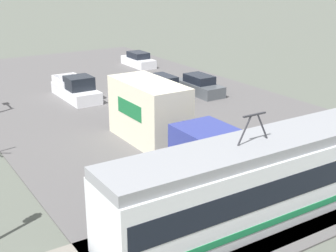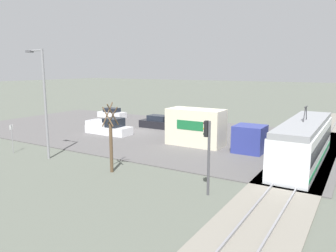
# 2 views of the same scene
# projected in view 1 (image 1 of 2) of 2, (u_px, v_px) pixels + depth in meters

# --- Properties ---
(ground_plane) EXTENTS (320.00, 320.00, 0.00)m
(ground_plane) POSITION_uv_depth(u_px,v_px,m) (126.00, 99.00, 36.54)
(ground_plane) COLOR #565B51
(road_surface) EXTENTS (22.07, 43.54, 0.08)m
(road_surface) POSITION_uv_depth(u_px,v_px,m) (126.00, 99.00, 36.53)
(road_surface) COLOR #565454
(road_surface) RESTS_ON ground
(rail_bed) EXTENTS (59.17, 4.40, 0.22)m
(rail_bed) POSITION_uv_depth(u_px,v_px,m) (319.00, 194.00, 21.33)
(rail_bed) COLOR gray
(rail_bed) RESTS_ON ground
(light_rail_tram) EXTENTS (12.86, 2.83, 4.53)m
(light_rail_tram) POSITION_uv_depth(u_px,v_px,m) (250.00, 183.00, 18.62)
(light_rail_tram) COLOR white
(light_rail_tram) RESTS_ON ground
(box_truck) EXTENTS (2.57, 9.47, 3.57)m
(box_truck) POSITION_uv_depth(u_px,v_px,m) (161.00, 120.00, 26.20)
(box_truck) COLOR navy
(box_truck) RESTS_ON ground
(pickup_truck) EXTENTS (2.05, 5.52, 1.89)m
(pickup_truck) POSITION_uv_depth(u_px,v_px,m) (76.00, 90.00, 36.18)
(pickup_truck) COLOR silver
(pickup_truck) RESTS_ON ground
(sedan_car_0) EXTENTS (1.82, 4.68, 1.52)m
(sedan_car_0) POSITION_uv_depth(u_px,v_px,m) (199.00, 86.00, 37.70)
(sedan_car_0) COLOR #4C5156
(sedan_car_0) RESTS_ON ground
(sedan_car_1) EXTENTS (1.88, 4.70, 1.61)m
(sedan_car_1) POSITION_uv_depth(u_px,v_px,m) (162.00, 87.00, 37.16)
(sedan_car_1) COLOR black
(sedan_car_1) RESTS_ON ground
(sedan_car_2) EXTENTS (1.77, 4.44, 1.45)m
(sedan_car_2) POSITION_uv_depth(u_px,v_px,m) (138.00, 60.00, 47.93)
(sedan_car_2) COLOR silver
(sedan_car_2) RESTS_ON ground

